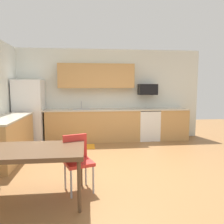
{
  "coord_description": "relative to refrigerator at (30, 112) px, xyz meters",
  "views": [
    {
      "loc": [
        -0.58,
        -4.24,
        1.61
      ],
      "look_at": [
        0.0,
        1.0,
        1.0
      ],
      "focal_mm": 36.22,
      "sensor_mm": 36.0,
      "label": 1
    }
  ],
  "objects": [
    {
      "name": "oven_range",
      "position": [
        3.41,
        0.08,
        -0.43
      ],
      "size": [
        0.6,
        0.6,
        0.91
      ],
      "color": "white",
      "rests_on": "ground"
    },
    {
      "name": "ground_plane",
      "position": [
        2.18,
        -2.22,
        -0.89
      ],
      "size": [
        12.0,
        12.0,
        0.0
      ],
      "primitive_type": "plane",
      "color": "olive"
    },
    {
      "name": "cabinet_run_back_right",
      "position": [
        4.15,
        0.08,
        -0.44
      ],
      "size": [
        0.87,
        0.6,
        0.9
      ],
      "primitive_type": "cube",
      "color": "tan",
      "rests_on": "ground"
    },
    {
      "name": "chair_near_table",
      "position": [
        1.44,
        -3.04,
        -0.38
      ],
      "size": [
        0.51,
        0.51,
        0.85
      ],
      "color": "red",
      "rests_on": "ground"
    },
    {
      "name": "cabinet_run_left",
      "position": [
        -0.12,
        -1.42,
        -0.44
      ],
      "size": [
        0.6,
        2.0,
        0.9
      ],
      "primitive_type": "cube",
      "color": "tan",
      "rests_on": "ground"
    },
    {
      "name": "refrigerator",
      "position": [
        0.0,
        0.0,
        0.0
      ],
      "size": [
        0.76,
        0.7,
        1.78
      ],
      "primitive_type": "cube",
      "color": "white",
      "rests_on": "ground"
    },
    {
      "name": "floor_mat",
      "position": [
        1.44,
        -0.57,
        -0.88
      ],
      "size": [
        0.7,
        0.5,
        0.01
      ],
      "primitive_type": "cube",
      "color": "orange",
      "rests_on": "ground"
    },
    {
      "name": "wall_back",
      "position": [
        2.18,
        0.43,
        0.46
      ],
      "size": [
        5.8,
        0.1,
        2.7
      ],
      "primitive_type": "cube",
      "color": "silver",
      "rests_on": "ground"
    },
    {
      "name": "countertop_left",
      "position": [
        -0.12,
        -1.42,
        0.03
      ],
      "size": [
        0.64,
        2.0,
        0.04
      ],
      "primitive_type": "cube",
      "color": "beige",
      "rests_on": "cabinet_run_left"
    },
    {
      "name": "sink_faucet",
      "position": [
        1.43,
        0.26,
        0.15
      ],
      "size": [
        0.02,
        0.02,
        0.24
      ],
      "primitive_type": "cylinder",
      "color": "#B2B5BA",
      "rests_on": "countertop_back"
    },
    {
      "name": "sink_basin",
      "position": [
        1.43,
        0.08,
        -0.01
      ],
      "size": [
        0.48,
        0.4,
        0.14
      ],
      "primitive_type": "cube",
      "color": "#A5A8AD",
      "rests_on": "countertop_back"
    },
    {
      "name": "upper_cabinets_back",
      "position": [
        1.88,
        0.21,
        1.01
      ],
      "size": [
        2.2,
        0.34,
        0.7
      ],
      "primitive_type": "cube",
      "color": "tan"
    },
    {
      "name": "countertop_back",
      "position": [
        2.18,
        0.08,
        0.03
      ],
      "size": [
        4.8,
        0.64,
        0.04
      ],
      "primitive_type": "cube",
      "color": "beige",
      "rests_on": "cabinet_run_back"
    },
    {
      "name": "microwave",
      "position": [
        3.41,
        0.18,
        0.62
      ],
      "size": [
        0.54,
        0.36,
        0.32
      ],
      "primitive_type": "cube",
      "color": "black"
    },
    {
      "name": "dining_table",
      "position": [
        0.84,
        -3.31,
        -0.21
      ],
      "size": [
        1.4,
        0.9,
        0.74
      ],
      "color": "brown",
      "rests_on": "ground"
    },
    {
      "name": "cabinet_run_back",
      "position": [
        1.77,
        0.08,
        -0.44
      ],
      "size": [
        2.68,
        0.6,
        0.9
      ],
      "primitive_type": "cube",
      "color": "tan",
      "rests_on": "ground"
    }
  ]
}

